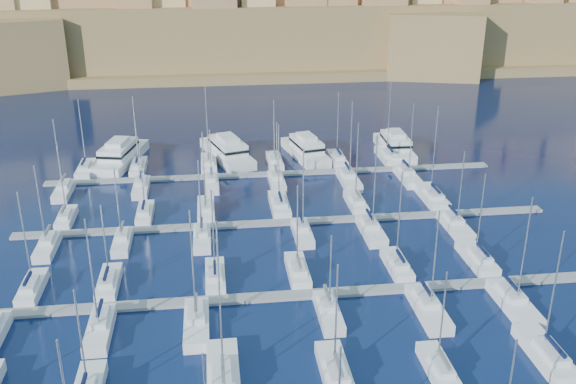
{
  "coord_description": "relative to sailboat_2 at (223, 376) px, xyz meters",
  "views": [
    {
      "loc": [
        -11.34,
        -81.24,
        42.44
      ],
      "look_at": [
        -0.49,
        6.0,
        6.94
      ],
      "focal_mm": 40.0,
      "sensor_mm": 36.0,
      "label": 1
    }
  ],
  "objects": [
    {
      "name": "sailboat_35",
      "position": [
        36.57,
        32.07,
        -0.05
      ],
      "size": [
        2.82,
        9.4,
        13.24
      ],
      "color": "silver",
      "rests_on": "ground"
    },
    {
      "name": "motor_yacht_a",
      "position": [
        -18.29,
        70.26,
        0.93
      ],
      "size": [
        9.73,
        19.74,
        5.25
      ],
      "color": "silver",
      "rests_on": "ground"
    },
    {
      "name": "sailboat_46",
      "position": [
        24.5,
        53.72,
        -0.03
      ],
      "size": [
        3.03,
        10.1,
        15.71
      ],
      "color": "silver",
      "rests_on": "ground"
    },
    {
      "name": "sailboat_30",
      "position": [
        -24.23,
        32.56,
        -0.06
      ],
      "size": [
        2.52,
        8.39,
        13.51
      ],
      "color": "silver",
      "rests_on": "ground"
    },
    {
      "name": "sailboat_12",
      "position": [
        -23.58,
        20.69,
        -0.05
      ],
      "size": [
        2.49,
        8.29,
        13.94
      ],
      "color": "silver",
      "rests_on": "ground"
    },
    {
      "name": "motor_yacht_c",
      "position": [
        18.85,
        69.18,
        0.93
      ],
      "size": [
        8.25,
        17.38,
        5.25
      ],
      "color": "silver",
      "rests_on": "ground"
    },
    {
      "name": "sailboat_26",
      "position": [
        -1.52,
        43.05,
        -0.05
      ],
      "size": [
        2.71,
        9.02,
        13.99
      ],
      "color": "silver",
      "rests_on": "ground"
    },
    {
      "name": "sailboat_17",
      "position": [
        35.67,
        21.3,
        -0.05
      ],
      "size": [
        2.86,
        9.54,
        13.28
      ],
      "color": "silver",
      "rests_on": "ground"
    },
    {
      "name": "sailboat_31",
      "position": [
        -13.7,
        32.75,
        -0.07
      ],
      "size": [
        2.4,
        8.0,
        12.65
      ],
      "color": "silver",
      "rests_on": "ground"
    },
    {
      "name": "pontoon_mid_far",
      "position": [
        11.29,
        37.65,
        -0.59
      ],
      "size": [
        84.0,
        2.0,
        0.4
      ],
      "primitive_type": "cube",
      "color": "slate",
      "rests_on": "ground"
    },
    {
      "name": "pontoon_mid_near",
      "position": [
        11.29,
        15.65,
        -0.59
      ],
      "size": [
        84.0,
        2.0,
        0.4
      ],
      "primitive_type": "cube",
      "color": "slate",
      "rests_on": "ground"
    },
    {
      "name": "sailboat_47",
      "position": [
        35.62,
        53.89,
        -0.04
      ],
      "size": [
        2.93,
        9.76,
        14.98
      ],
      "color": "silver",
      "rests_on": "ground"
    },
    {
      "name": "pontoon_far",
      "position": [
        11.29,
        59.65,
        -0.59
      ],
      "size": [
        84.0,
        2.0,
        0.4
      ],
      "primitive_type": "cube",
      "color": "slate",
      "rests_on": "ground"
    },
    {
      "name": "sailboat_38",
      "position": [
        -0.84,
        65.48,
        -0.02
      ],
      "size": [
        2.97,
        9.9,
        16.31
      ],
      "color": "silver",
      "rests_on": "ground"
    },
    {
      "name": "sailboat_25",
      "position": [
        -11.26,
        42.69,
        -0.07
      ],
      "size": [
        2.49,
        8.3,
        11.88
      ],
      "color": "silver",
      "rests_on": "ground"
    },
    {
      "name": "sailboat_32",
      "position": [
        -2.14,
        32.55,
        -0.06
      ],
      "size": [
        2.52,
        8.42,
        13.29
      ],
      "color": "silver",
      "rests_on": "ground"
    },
    {
      "name": "sailboat_16",
      "position": [
        24.12,
        20.82,
        -0.05
      ],
      "size": [
        2.57,
        8.56,
        14.3
      ],
      "color": "silver",
      "rests_on": "ground"
    },
    {
      "name": "motor_yacht_b",
      "position": [
        2.99,
        70.33,
        0.93
      ],
      "size": [
        10.96,
        19.91,
        5.25
      ],
      "color": "silver",
      "rests_on": "ground"
    },
    {
      "name": "motor_yacht_d",
      "position": [
        37.51,
        69.28,
        0.93
      ],
      "size": [
        5.49,
        17.05,
        5.25
      ],
      "color": "silver",
      "rests_on": "ground"
    },
    {
      "name": "sailboat_34",
      "position": [
        23.3,
        32.01,
        -0.03
      ],
      "size": [
        2.85,
        9.51,
        16.2
      ],
      "color": "silver",
      "rests_on": "ground"
    },
    {
      "name": "sailboat_36",
      "position": [
        -24.16,
        65.23,
        -0.04
      ],
      "size": [
        2.82,
        9.39,
        14.48
      ],
      "color": "silver",
      "rests_on": "ground"
    },
    {
      "name": "sailboat_20",
      "position": [
        -2.77,
        10.0,
        -0.03
      ],
      "size": [
        2.86,
        9.53,
        15.51
      ],
      "color": "silver",
      "rests_on": "ground"
    },
    {
      "name": "sailboat_13",
      "position": [
        -14.06,
        20.8,
        -0.07
      ],
      "size": [
        2.56,
        8.53,
        11.64
      ],
      "color": "silver",
      "rests_on": "ground"
    },
    {
      "name": "fortified_city",
      "position": [
        11.1,
        182.91,
        13.95
      ],
      "size": [
        460.0,
        108.95,
        59.52
      ],
      "color": "brown",
      "rests_on": "ground"
    },
    {
      "name": "sailboat_29",
      "position": [
        36.81,
        43.73,
        -0.02
      ],
      "size": [
        3.12,
        10.41,
        16.73
      ],
      "color": "silver",
      "rests_on": "ground"
    },
    {
      "name": "sailboat_42",
      "position": [
        -26.19,
        54.41,
        -0.05
      ],
      "size": [
        2.61,
        8.69,
        14.02
      ],
      "color": "silver",
      "rests_on": "ground"
    },
    {
      "name": "sailboat_14",
      "position": [
        -0.43,
        20.77,
        -0.06
      ],
      "size": [
        2.54,
        8.46,
        13.03
      ],
      "color": "silver",
      "rests_on": "ground"
    },
    {
      "name": "sailboat_41",
      "position": [
        35.03,
        65.51,
        -0.02
      ],
      "size": [
        2.99,
        9.96,
        16.28
      ],
      "color": "silver",
      "rests_on": "ground"
    },
    {
      "name": "sailboat_40",
      "position": [
        24.64,
        65.15,
        -0.04
      ],
      "size": [
        2.77,
        9.23,
        14.47
      ],
      "color": "silver",
      "rests_on": "ground"
    },
    {
      "name": "sailboat_5",
      "position": [
        34.34,
        -0.47,
        -0.03
      ],
      "size": [
        3.0,
        10.0,
        15.3
      ],
      "color": "silver",
      "rests_on": "ground"
    },
    {
      "name": "sailboat_27",
      "position": [
        10.59,
        43.42,
        -0.04
      ],
      "size": [
        2.94,
        9.79,
        14.69
      ],
      "color": "silver",
      "rests_on": "ground"
    },
    {
      "name": "sailboat_44",
      "position": [
        -0.38,
        54.73,
        -0.08
      ],
      "size": [
        2.42,
        8.06,
        11.17
      ],
      "color": "silver",
      "rests_on": "ground"
    },
    {
      "name": "sailboat_33",
      "position": [
        12.81,
        32.48,
        -0.05
      ],
      "size": [
        2.57,
        8.55,
        14.59
      ],
      "color": "silver",
      "rests_on": "ground"
    },
    {
      "name": "sailboat_45",
      "position": [
        11.3,
        54.34,
        -0.07
      ],
      "size": [
        2.65,
        8.84,
        12.34
      ],
      "color": "silver",
      "rests_on": "ground"
    },
    {
      "name": "sailboat_15",
      "position": [
        10.51,
        20.92,
        -0.06
      ],
      "size": [
        2.63,
        8.77,
        13.0
      ],
      "color": "silver",
      "rests_on": "ground"
    },
    {
      "name": "sailboat_24",
      "position": [
        -23.5,
        42.48,
        -0.06
      ],
      "size": [
        2.36,
        7.87,
        13.36
      ],
      "color": "silver",
      "rests_on": "ground"
    },
    {
      "name": "sailboat_23",
      "position": [
        35.51,
        9.7,
        -0.03
      ],
      "size": [
        3.04,
        10.15,
        15.18
      ],
      "color": "silver",
      "rests_on": "ground"
    },
    {
      "name": "sailboat_3",
      "position": [
        11.41,
        -0.78,
        -0.05
      ],
      "size": [
        2.81,
        9.37,
        13.26
      ],
      "color": "silver",
      "rests_on": "ground"
    },
    {
      "name": "sailboat_22",
      "position": [
        24.79,
        9.85,
        -0.04
      ],
      "size": [
        2.95,
        9.84,
        14.09
      ],
      "color": "silver",
      "rests_on": "ground"
    },
    {
      "name": "sailboat_4",
      "position": [
        22.16,
        -1.43,
        -0.07
      ],
      "size": [
        2.42,
        8.06,
        12.11
      ],
      "color": "silver",
      "rests_on": "ground"
    },
    {
      "name": "sailboat_19",
      "position": [
        -13.67,
        10.31,
        -0.04
      ],
      "size": [
        2.67,
        8.9,
        14.97
      ],
      "color": "silver",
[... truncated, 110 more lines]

